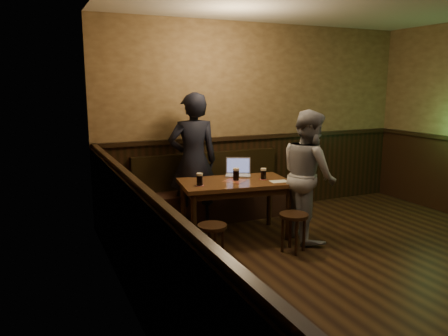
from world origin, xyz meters
name	(u,v)px	position (x,y,z in m)	size (l,w,h in m)	color
room	(399,161)	(0.00, 0.22, 1.20)	(5.04, 6.04, 2.84)	black
bench	(211,198)	(-0.90, 2.75, 0.31)	(2.20, 0.50, 0.95)	black
pub_table	(235,188)	(-0.90, 1.98, 0.63)	(1.45, 0.95, 0.73)	#522717
stool_left	(212,232)	(-1.48, 1.31, 0.34)	(0.35, 0.35, 0.43)	black
stool_right	(294,221)	(-0.50, 1.23, 0.36)	(0.42, 0.42, 0.45)	black
pint_left	(200,179)	(-1.39, 1.91, 0.80)	(0.10, 0.10, 0.16)	maroon
pint_mid	(236,174)	(-0.88, 1.98, 0.81)	(0.10, 0.10, 0.16)	maroon
pint_right	(263,174)	(-0.53, 1.90, 0.80)	(0.09, 0.09, 0.15)	maroon
laptop	(238,171)	(-0.71, 2.26, 0.78)	(0.41, 0.38, 0.23)	silver
menu	(279,181)	(-0.41, 1.71, 0.73)	(0.22, 0.15, 0.00)	silver
person_suit	(193,161)	(-1.24, 2.55, 0.91)	(0.66, 0.43, 1.81)	black
person_grey	(309,175)	(-0.09, 1.54, 0.81)	(0.79, 0.61, 1.62)	gray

